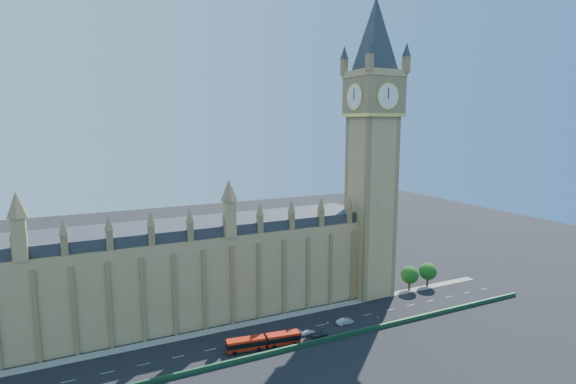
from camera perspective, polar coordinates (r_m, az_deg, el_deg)
name	(u,v)px	position (r m, az deg, el deg)	size (l,w,h in m)	color
ground	(283,334)	(126.69, -0.70, -17.53)	(400.00, 400.00, 0.00)	black
palace_westminster	(170,273)	(133.90, -14.73, -9.93)	(120.00, 20.00, 28.00)	#A88B51
elizabeth_tower	(373,128)	(145.12, 10.71, 8.00)	(20.59, 20.59, 105.00)	#A88B51
bridge_parapet	(298,346)	(119.20, 1.23, -19.00)	(160.00, 0.60, 1.20)	#1E4C2D
kerb_north	(269,319)	(134.49, -2.48, -15.87)	(160.00, 3.00, 0.16)	gray
tree_east_near	(410,274)	(159.23, 15.24, -10.04)	(6.00, 6.00, 8.50)	#382619
tree_east_far	(428,271)	(164.37, 17.38, -9.53)	(6.00, 6.00, 8.50)	#382619
red_bus	(263,342)	(119.11, -3.13, -18.45)	(19.04, 5.23, 3.20)	red
car_grey	(319,334)	(124.92, 3.97, -17.55)	(1.88, 4.66, 1.59)	#414349
car_silver	(345,321)	(132.49, 7.24, -15.98)	(1.75, 5.02, 1.65)	#AAADB1
car_white	(309,332)	(125.90, 2.63, -17.39)	(1.81, 4.46, 1.29)	silver
cone_a	(347,319)	(135.26, 7.55, -15.65)	(0.58, 0.58, 0.78)	black
cone_b	(328,323)	(132.30, 5.07, -16.22)	(0.48, 0.48, 0.65)	black
cone_c	(341,325)	(131.15, 6.79, -16.47)	(0.44, 0.44, 0.69)	black
cone_d	(378,317)	(137.54, 11.33, -15.35)	(0.49, 0.49, 0.64)	black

